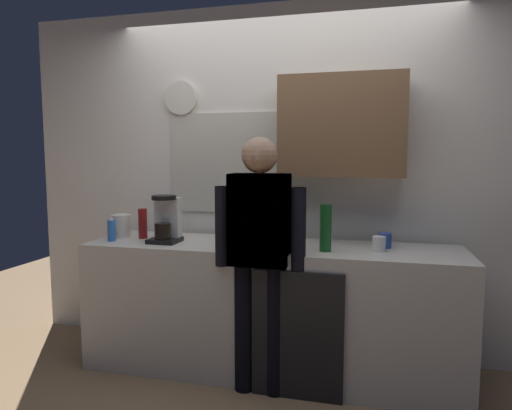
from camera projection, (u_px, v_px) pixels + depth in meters
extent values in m
plane|color=#8C6D4C|center=(259.00, 391.00, 2.86)|extent=(8.00, 8.00, 0.00)
cube|color=beige|center=(270.00, 308.00, 3.10)|extent=(2.54, 0.64, 0.89)
cube|color=black|center=(297.00, 336.00, 2.73)|extent=(0.56, 0.02, 0.80)
cube|color=white|center=(282.00, 181.00, 3.43)|extent=(4.14, 0.10, 2.60)
cube|color=beige|center=(224.00, 163.00, 3.46)|extent=(0.86, 0.02, 0.76)
cube|color=#8CA5C6|center=(224.00, 163.00, 3.47)|extent=(0.80, 0.02, 0.70)
cube|color=brown|center=(342.00, 127.00, 3.07)|extent=(0.84, 0.32, 0.68)
cylinder|color=silver|center=(181.00, 98.00, 3.49)|extent=(0.26, 0.03, 0.26)
cube|color=black|center=(165.00, 240.00, 3.14)|extent=(0.20, 0.20, 0.03)
cube|color=silver|center=(168.00, 217.00, 3.19)|extent=(0.18, 0.08, 0.28)
cylinder|color=black|center=(163.00, 231.00, 3.11)|extent=(0.11, 0.11, 0.11)
cylinder|color=black|center=(164.00, 198.00, 3.11)|extent=(0.17, 0.17, 0.03)
cylinder|color=#195923|center=(326.00, 228.00, 2.84)|extent=(0.07, 0.07, 0.30)
cylinder|color=olive|center=(238.00, 231.00, 2.88)|extent=(0.06, 0.06, 0.25)
cylinder|color=black|center=(265.00, 238.00, 2.83)|extent=(0.06, 0.06, 0.18)
cylinder|color=#2D8C33|center=(258.00, 224.00, 3.09)|extent=(0.09, 0.09, 0.28)
cylinder|color=brown|center=(227.00, 224.00, 3.23)|extent=(0.06, 0.06, 0.23)
cylinder|color=maroon|center=(143.00, 223.00, 3.30)|extent=(0.06, 0.06, 0.22)
cylinder|color=#3351B2|center=(385.00, 240.00, 2.95)|extent=(0.08, 0.08, 0.10)
cylinder|color=white|center=(379.00, 244.00, 2.84)|extent=(0.08, 0.08, 0.09)
cylinder|color=#9E5638|center=(261.00, 234.00, 3.24)|extent=(0.10, 0.10, 0.09)
sphere|color=#2D7233|center=(261.00, 219.00, 3.23)|extent=(0.15, 0.15, 0.15)
cylinder|color=blue|center=(112.00, 231.00, 3.19)|extent=(0.06, 0.06, 0.15)
cone|color=white|center=(111.00, 218.00, 3.18)|extent=(0.02, 0.02, 0.03)
cylinder|color=silver|center=(121.00, 226.00, 3.34)|extent=(0.14, 0.14, 0.17)
cylinder|color=black|center=(244.00, 327.00, 2.84)|extent=(0.12, 0.12, 0.82)
cylinder|color=black|center=(275.00, 330.00, 2.79)|extent=(0.12, 0.12, 0.82)
cube|color=silver|center=(259.00, 220.00, 2.74)|extent=(0.36, 0.20, 0.56)
sphere|color=beige|center=(260.00, 155.00, 2.70)|extent=(0.22, 0.22, 0.22)
cylinder|color=silver|center=(222.00, 226.00, 2.81)|extent=(0.09, 0.09, 0.50)
cylinder|color=silver|center=(298.00, 229.00, 2.69)|extent=(0.09, 0.09, 0.50)
cylinder|color=black|center=(244.00, 327.00, 2.84)|extent=(0.12, 0.12, 0.82)
cylinder|color=black|center=(275.00, 330.00, 2.79)|extent=(0.12, 0.12, 0.82)
cube|color=#262633|center=(259.00, 220.00, 2.74)|extent=(0.36, 0.20, 0.56)
sphere|color=beige|center=(260.00, 155.00, 2.70)|extent=(0.22, 0.22, 0.22)
cylinder|color=#262633|center=(222.00, 226.00, 2.81)|extent=(0.09, 0.09, 0.50)
cylinder|color=#262633|center=(298.00, 229.00, 2.69)|extent=(0.09, 0.09, 0.50)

